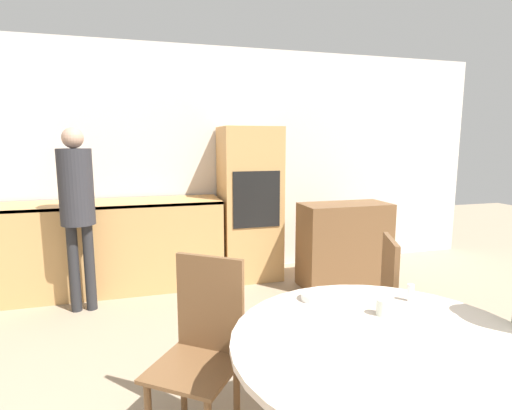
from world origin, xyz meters
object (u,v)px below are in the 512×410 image
at_px(person_standing, 77,198).
at_px(bowl_near, 315,296).
at_px(sideboard, 344,245).
at_px(oven_unit, 249,203).
at_px(chair_far_left, 203,341).
at_px(chair_far_right, 373,305).
at_px(cup, 383,307).
at_px(dining_table, 383,392).

xyz_separation_m(person_standing, bowl_near, (1.37, -2.05, -0.27)).
bearing_deg(bowl_near, sideboard, 57.78).
relative_size(oven_unit, chair_far_left, 1.78).
height_order(chair_far_left, bowl_near, chair_far_left).
bearing_deg(sideboard, chair_far_right, -112.83).
bearing_deg(chair_far_left, cup, 9.48).
relative_size(dining_table, cup, 16.66).
relative_size(sideboard, cup, 12.46).
distance_m(sideboard, bowl_near, 2.35).
relative_size(oven_unit, person_standing, 1.02).
height_order(dining_table, person_standing, person_standing).
bearing_deg(cup, person_standing, 124.80).
relative_size(sideboard, person_standing, 0.56).
relative_size(oven_unit, sideboard, 1.81).
bearing_deg(oven_unit, chair_far_right, -84.89).
bearing_deg(person_standing, dining_table, -59.53).
distance_m(chair_far_left, chair_far_right, 1.11).
bearing_deg(bowl_near, dining_table, -77.40).
relative_size(chair_far_right, bowl_near, 6.80).
bearing_deg(oven_unit, sideboard, -32.31).
height_order(dining_table, cup, cup).
distance_m(oven_unit, sideboard, 1.13).
bearing_deg(bowl_near, cup, -48.12).
distance_m(person_standing, bowl_near, 2.48).
xyz_separation_m(chair_far_right, bowl_near, (-0.55, -0.32, 0.24)).
relative_size(person_standing, bowl_near, 11.83).
distance_m(dining_table, chair_far_right, 0.89).
bearing_deg(dining_table, oven_unit, 85.33).
height_order(oven_unit, dining_table, oven_unit).
bearing_deg(chair_far_left, chair_far_right, 45.49).
height_order(cup, bowl_near, cup).
distance_m(chair_far_right, cup, 0.70).
height_order(oven_unit, chair_far_left, oven_unit).
xyz_separation_m(chair_far_left, bowl_near, (0.55, -0.15, 0.24)).
height_order(chair_far_left, cup, chair_far_left).
xyz_separation_m(sideboard, chair_far_right, (-0.70, -1.65, 0.08)).
relative_size(chair_far_left, bowl_near, 6.80).
relative_size(sideboard, dining_table, 0.75).
distance_m(sideboard, chair_far_right, 1.80).
relative_size(dining_table, bowl_near, 8.93).
bearing_deg(person_standing, chair_far_left, -66.57).
height_order(sideboard, chair_far_right, chair_far_right).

